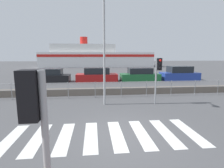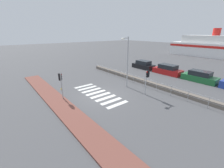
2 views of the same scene
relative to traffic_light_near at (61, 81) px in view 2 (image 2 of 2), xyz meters
name	(u,v)px [view 2 (image 2 of 2)]	position (x,y,z in m)	size (l,w,h in m)	color
ground_plane	(102,96)	(1.75, 3.42, -1.88)	(160.00, 160.00, 0.00)	#4C4C4F
sidewalk_brick	(63,107)	(1.75, -0.68, -1.82)	(24.00, 1.80, 0.12)	brown
crosswalk	(98,94)	(1.11, 3.42, -1.88)	(6.75, 2.40, 0.01)	silver
seawall	(143,81)	(1.75, 9.92, -1.66)	(21.42, 0.55, 0.46)	#6B6056
harbor_fence	(139,79)	(1.75, 9.04, -1.18)	(19.32, 0.04, 1.08)	#9EA0A3
traffic_light_near	(61,81)	(0.00, 0.00, 0.00)	(0.34, 0.32, 2.60)	#9EA0A3
traffic_light_far	(147,77)	(4.42, 7.16, 0.05)	(0.34, 0.32, 2.63)	#9EA0A3
streetlamp	(126,57)	(1.39, 7.15, 1.70)	(0.32, 1.03, 5.76)	#9EA0A3
parked_car_black	(143,65)	(-3.70, 16.38, -1.29)	(3.96, 1.83, 1.41)	black
parked_car_red	(168,70)	(1.14, 16.38, -1.25)	(4.37, 1.82, 1.48)	#B21919
parked_car_green	(200,77)	(5.89, 16.38, -1.28)	(4.26, 1.75, 1.42)	#1E6633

